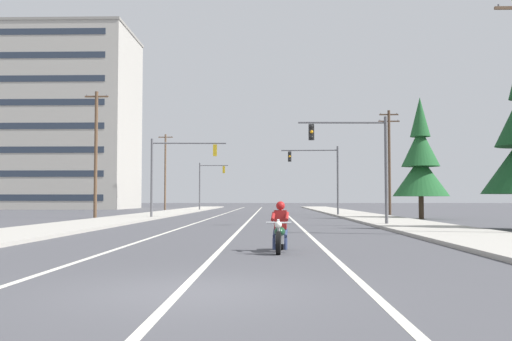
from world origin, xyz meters
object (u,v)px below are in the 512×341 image
at_px(motorcycle_with_rider, 280,232).
at_px(apartment_building_far_left_block, 56,120).
at_px(traffic_signal_mid_right, 321,170).
at_px(utility_pole_right_far, 389,159).
at_px(utility_pole_left_near, 96,152).
at_px(utility_pole_left_far, 165,171).
at_px(traffic_signal_mid_left, 208,180).
at_px(conifer_tree_right_verge_far, 421,163).
at_px(traffic_signal_near_left, 174,165).
at_px(traffic_signal_near_right, 360,153).

relative_size(motorcycle_with_rider, apartment_building_far_left_block, 0.08).
xyz_separation_m(traffic_signal_mid_right, utility_pole_right_far, (6.88, 4.07, 1.24)).
bearing_deg(utility_pole_left_near, utility_pole_left_far, 91.07).
bearing_deg(traffic_signal_mid_right, motorcycle_with_rider, -97.07).
bearing_deg(utility_pole_left_far, utility_pole_right_far, -42.31).
relative_size(traffic_signal_mid_left, conifer_tree_right_verge_far, 0.67).
relative_size(traffic_signal_near_left, utility_pole_left_far, 0.59).
height_order(traffic_signal_mid_left, utility_pole_left_far, utility_pole_left_far).
distance_m(utility_pole_left_near, apartment_building_far_left_block, 47.89).
bearing_deg(conifer_tree_right_verge_far, utility_pole_left_far, 126.51).
relative_size(traffic_signal_mid_left, apartment_building_far_left_block, 0.23).
relative_size(utility_pole_right_far, apartment_building_far_left_block, 0.36).
bearing_deg(utility_pole_left_near, traffic_signal_mid_right, 18.31).
xyz_separation_m(traffic_signal_near_left, utility_pole_left_near, (-6.33, 0.70, 1.06)).
distance_m(traffic_signal_mid_right, conifer_tree_right_verge_far, 10.04).
distance_m(motorcycle_with_rider, apartment_building_far_left_block, 79.86).
relative_size(motorcycle_with_rider, conifer_tree_right_verge_far, 0.24).
xyz_separation_m(motorcycle_with_rider, utility_pole_left_far, (-14.70, 62.03, 4.83)).
relative_size(traffic_signal_near_left, traffic_signal_mid_left, 1.00).
xyz_separation_m(traffic_signal_near_right, traffic_signal_near_left, (-12.57, 11.80, 0.05)).
bearing_deg(motorcycle_with_rider, utility_pole_left_near, 116.38).
xyz_separation_m(traffic_signal_mid_left, conifer_tree_right_verge_far, (19.50, -30.44, 0.22)).
distance_m(traffic_signal_near_left, utility_pole_left_far, 35.08).
xyz_separation_m(utility_pole_right_far, utility_pole_left_far, (-25.85, 23.52, 0.06)).
bearing_deg(traffic_signal_near_left, apartment_building_far_left_block, 120.49).
height_order(traffic_signal_mid_left, utility_pole_left_near, utility_pole_left_near).
distance_m(motorcycle_with_rider, traffic_signal_near_left, 28.95).
distance_m(traffic_signal_mid_right, utility_pole_left_near, 19.35).
height_order(motorcycle_with_rider, utility_pole_left_near, utility_pole_left_near).
bearing_deg(utility_pole_left_far, conifer_tree_right_verge_far, -53.49).
height_order(traffic_signal_near_left, traffic_signal_mid_right, same).
height_order(traffic_signal_near_left, utility_pole_left_near, utility_pole_left_near).
bearing_deg(utility_pole_right_far, utility_pole_left_far, 137.69).
bearing_deg(apartment_building_far_left_block, traffic_signal_near_right, -55.39).
bearing_deg(traffic_signal_near_left, traffic_signal_near_right, -43.19).
bearing_deg(utility_pole_left_near, traffic_signal_near_left, -6.31).
bearing_deg(traffic_signal_near_right, traffic_signal_near_left, 136.81).
distance_m(conifer_tree_right_verge_far, apartment_building_far_left_block, 63.50).
height_order(traffic_signal_mid_right, conifer_tree_right_verge_far, conifer_tree_right_verge_far).
height_order(traffic_signal_near_right, apartment_building_far_left_block, apartment_building_far_left_block).
bearing_deg(traffic_signal_mid_left, conifer_tree_right_verge_far, -57.36).
xyz_separation_m(utility_pole_left_near, apartment_building_far_left_block, (-19.37, 42.96, 8.53)).
xyz_separation_m(traffic_signal_mid_right, apartment_building_far_left_block, (-37.71, 36.89, 9.64)).
bearing_deg(conifer_tree_right_verge_far, traffic_signal_near_right, -119.29).
bearing_deg(utility_pole_left_near, conifer_tree_right_verge_far, -2.82).
xyz_separation_m(traffic_signal_near_left, traffic_signal_mid_left, (-0.61, 29.90, -0.13)).
bearing_deg(traffic_signal_near_left, traffic_signal_mid_left, 91.17).
relative_size(traffic_signal_mid_right, conifer_tree_right_verge_far, 0.67).
bearing_deg(utility_pole_right_far, traffic_signal_mid_left, 135.66).
distance_m(utility_pole_right_far, conifer_tree_right_verge_far, 11.44).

